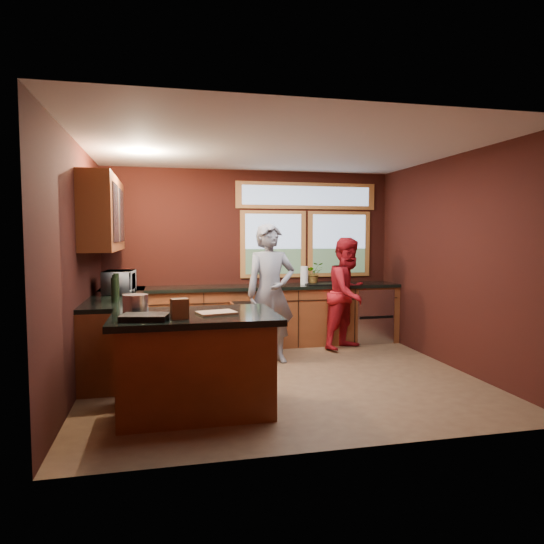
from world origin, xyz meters
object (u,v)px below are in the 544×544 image
object	(u,v)px
island	(195,362)
person_red	(348,293)
person_grey	(270,293)
cutting_board	(216,313)
stock_pot	(136,304)

from	to	relation	value
island	person_red	world-z (taller)	person_red
island	person_red	size ratio (longest dim) A/B	0.93
person_grey	person_red	size ratio (longest dim) A/B	1.11
island	cutting_board	xyz separation A→B (m)	(0.20, -0.05, 0.48)
person_red	stock_pot	world-z (taller)	person_red
person_grey	stock_pot	world-z (taller)	person_grey
island	stock_pot	size ratio (longest dim) A/B	6.46
island	cutting_board	size ratio (longest dim) A/B	4.43
person_grey	person_red	xyz separation A→B (m)	(1.30, 0.52, -0.09)
cutting_board	person_grey	bearing A→B (deg)	61.76
person_red	cutting_board	size ratio (longest dim) A/B	4.74
person_red	stock_pot	bearing A→B (deg)	-179.00
person_grey	island	bearing A→B (deg)	-129.16
person_grey	cutting_board	world-z (taller)	person_grey
person_red	cutting_board	distance (m)	3.09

